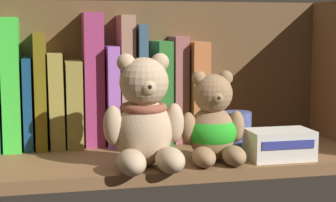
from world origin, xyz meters
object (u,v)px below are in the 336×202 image
object	(u,v)px
book_2	(28,102)
book_10	(149,101)
book_5	(73,103)
book_11	(162,91)
book_4	(56,100)
book_6	(93,79)
small_product_box	(280,144)
pillar_candle	(237,130)
book_1	(12,83)
teddy_bear_smaller	(213,126)
teddy_bear_larger	(145,119)
book_8	(125,80)
book_7	(110,95)
book_9	(138,84)
book_3	(40,90)
book_13	(193,91)
book_12	(177,89)

from	to	relation	value
book_2	book_10	bearing A→B (deg)	0.00
book_5	book_11	size ratio (longest dim) A/B	0.82
book_4	book_6	bearing A→B (deg)	0.00
book_10	small_product_box	xyz separation A→B (cm)	(18.51, -19.66, -5.43)
book_4	pillar_candle	size ratio (longest dim) A/B	2.60
book_1	teddy_bear_smaller	size ratio (longest dim) A/B	1.59
teddy_bear_larger	book_6	bearing A→B (deg)	107.32
book_8	book_7	bearing A→B (deg)	180.00
book_9	book_8	bearing A→B (deg)	180.00
book_5	small_product_box	bearing A→B (deg)	-30.85
book_5	book_7	bearing A→B (deg)	0.00
book_8	book_11	size ratio (longest dim) A/B	1.24
teddy_bear_larger	book_7	bearing A→B (deg)	98.38
book_3	small_product_box	distance (cm)	44.30
book_1	small_product_box	bearing A→B (deg)	-24.13
book_13	book_3	bearing A→B (deg)	180.00
book_2	book_6	world-z (taller)	book_6
book_5	book_7	size ratio (longest dim) A/B	0.86
book_1	teddy_bear_larger	xyz separation A→B (cm)	(20.89, -19.95, -4.18)
book_3	book_13	distance (cm)	29.33
book_8	book_10	size ratio (longest dim) A/B	1.53
book_6	book_9	size ratio (longest dim) A/B	1.10
book_2	book_13	world-z (taller)	book_13
book_10	book_3	bearing A→B (deg)	180.00
small_product_box	book_10	bearing A→B (deg)	133.28
book_2	book_12	distance (cm)	28.28
book_5	book_13	size ratio (longest dim) A/B	0.83
book_2	book_7	bearing A→B (deg)	0.00
pillar_candle	book_2	bearing A→B (deg)	165.75
book_8	book_5	bearing A→B (deg)	180.00
book_12	teddy_bear_smaller	bearing A→B (deg)	-85.23
book_7	pillar_candle	world-z (taller)	book_7
book_12	book_10	bearing A→B (deg)	180.00
book_7	book_11	world-z (taller)	book_11
book_2	book_4	size ratio (longest dim) A/B	0.96
book_4	small_product_box	world-z (taller)	book_4
book_9	book_4	bearing A→B (deg)	180.00
book_2	teddy_bear_larger	world-z (taller)	teddy_bear_larger
book_1	small_product_box	size ratio (longest dim) A/B	2.22
book_9	pillar_candle	xyz separation A→B (cm)	(16.71, -9.46, -7.93)
book_5	teddy_bear_larger	bearing A→B (deg)	-63.60
book_1	book_2	bearing A→B (deg)	0.00
book_3	book_8	bearing A→B (deg)	0.00
book_12	small_product_box	bearing A→B (deg)	-56.72
book_3	pillar_candle	distance (cm)	36.98
book_6	book_7	size ratio (longest dim) A/B	1.33
book_11	book_8	bearing A→B (deg)	180.00
book_4	book_7	world-z (taller)	book_7
teddy_bear_smaller	book_6	bearing A→B (deg)	134.04
book_1	book_6	xyz separation A→B (cm)	(14.66, 0.00, 0.48)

